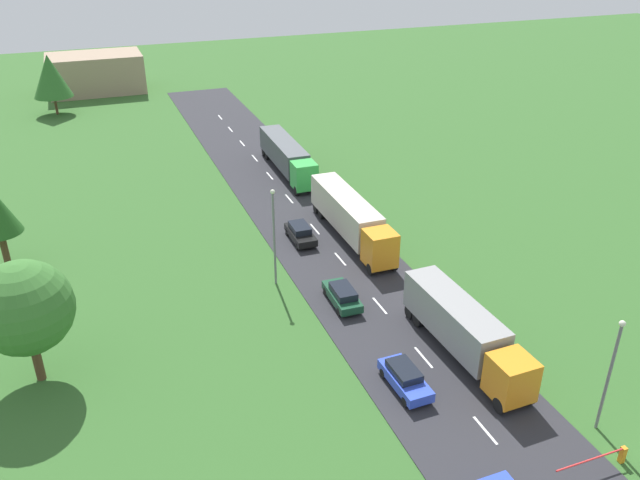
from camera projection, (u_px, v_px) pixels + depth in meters
name	position (u px, v px, depth m)	size (l,w,h in m)	color
road	(375.00, 300.00, 49.77)	(10.00, 140.00, 0.06)	#2B2B30
lane_marking_centre	(400.00, 330.00, 46.12)	(0.16, 118.31, 0.01)	white
truck_lead	(464.00, 329.00, 42.73)	(2.78, 12.32, 3.57)	orange
truck_second	(351.00, 216.00, 58.25)	(2.58, 14.58, 3.73)	orange
truck_third	(287.00, 155.00, 73.19)	(2.80, 14.78, 3.46)	green
car_second	(405.00, 378.00, 40.20)	(1.83, 4.36, 1.49)	blue
car_third	(342.00, 295.00, 48.87)	(1.90, 4.51, 1.50)	#19472D
car_fourth	(300.00, 233.00, 58.34)	(1.88, 4.42, 1.50)	black
barrier_gate	(612.00, 456.00, 34.60)	(4.64, 0.28, 1.05)	orange
lamppost_lead	(610.00, 370.00, 35.61)	(0.36, 0.36, 7.47)	slate
lamppost_second	(274.00, 233.00, 50.01)	(0.36, 0.36, 8.19)	slate
tree_oak	(24.00, 308.00, 39.02)	(5.94, 5.94, 8.38)	#513823
tree_maple	(50.00, 76.00, 92.91)	(5.51, 5.51, 8.68)	#513823
distant_building	(96.00, 73.00, 106.04)	(14.94, 9.30, 6.10)	#9E846B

